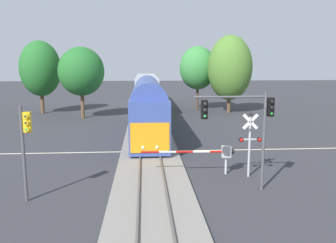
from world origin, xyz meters
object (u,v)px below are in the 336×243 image
(traffic_signal_near_left, at_px, (25,138))
(oak_behind_train, at_px, (81,72))
(commuter_train, at_px, (147,96))
(crossing_gate_near, at_px, (216,153))
(crossing_signal_mast, at_px, (250,138))
(elm_centre_background, at_px, (198,68))
(oak_far_right, at_px, (230,68))
(pine_left_background, at_px, (40,69))
(traffic_signal_near_right, at_px, (245,117))

(traffic_signal_near_left, xyz_separation_m, oak_behind_train, (-1.91, 27.03, 2.58))
(traffic_signal_near_left, distance_m, oak_behind_train, 27.22)
(commuter_train, relative_size, crossing_gate_near, 7.16)
(crossing_signal_mast, height_order, traffic_signal_near_left, traffic_signal_near_left)
(elm_centre_background, bearing_deg, crossing_gate_near, -96.52)
(crossing_gate_near, relative_size, oak_far_right, 0.55)
(crossing_gate_near, xyz_separation_m, oak_far_right, (7.44, 27.11, 4.80))
(crossing_signal_mast, xyz_separation_m, traffic_signal_near_left, (-12.18, -3.00, 0.81))
(commuter_train, bearing_deg, traffic_signal_near_left, -103.38)
(elm_centre_background, distance_m, pine_left_background, 22.03)
(commuter_train, xyz_separation_m, traffic_signal_near_left, (-6.21, -26.13, 0.47))
(traffic_signal_near_right, height_order, pine_left_background, pine_left_background)
(crossing_gate_near, height_order, pine_left_background, pine_left_background)
(traffic_signal_near_left, relative_size, elm_centre_background, 0.52)
(crossing_gate_near, xyz_separation_m, elm_centre_background, (3.46, 30.28, 4.76))
(crossing_gate_near, relative_size, traffic_signal_near_left, 1.20)
(crossing_gate_near, bearing_deg, traffic_signal_near_left, -160.76)
(oak_far_right, bearing_deg, crossing_signal_mast, -101.27)
(crossing_signal_mast, relative_size, oak_far_right, 0.38)
(crossing_gate_near, relative_size, pine_left_background, 0.59)
(commuter_train, height_order, crossing_signal_mast, commuter_train)
(pine_left_background, height_order, oak_far_right, oak_far_right)
(elm_centre_background, height_order, oak_behind_train, elm_centre_background)
(pine_left_background, relative_size, oak_behind_train, 1.12)
(commuter_train, bearing_deg, crossing_signal_mast, -75.54)
(crossing_gate_near, bearing_deg, crossing_signal_mast, -16.71)
(crossing_gate_near, height_order, oak_far_right, oak_far_right)
(pine_left_background, bearing_deg, commuter_train, -21.28)
(oak_behind_train, height_order, oak_far_right, oak_far_right)
(commuter_train, distance_m, oak_far_right, 12.82)
(crossing_signal_mast, distance_m, oak_far_right, 28.48)
(crossing_signal_mast, distance_m, pine_left_background, 35.43)
(elm_centre_background, bearing_deg, crossing_signal_mast, -92.85)
(pine_left_background, bearing_deg, oak_behind_train, -36.76)
(traffic_signal_near_left, distance_m, pine_left_background, 32.91)
(commuter_train, xyz_separation_m, oak_behind_train, (-8.12, 0.91, 3.05))
(traffic_signal_near_right, bearing_deg, crossing_signal_mast, 65.58)
(commuter_train, height_order, crossing_gate_near, commuter_train)
(commuter_train, height_order, oak_far_right, oak_far_right)
(traffic_signal_near_right, bearing_deg, elm_centre_background, 85.58)
(traffic_signal_near_left, height_order, elm_centre_background, elm_centre_background)
(commuter_train, bearing_deg, pine_left_background, 158.72)
(traffic_signal_near_left, xyz_separation_m, oak_far_right, (17.69, 30.69, 2.95))
(oak_behind_train, relative_size, oak_far_right, 0.83)
(traffic_signal_near_left, bearing_deg, commuter_train, 76.62)
(traffic_signal_near_right, bearing_deg, pine_left_background, 121.98)
(crossing_signal_mast, distance_m, traffic_signal_near_right, 2.96)
(crossing_signal_mast, xyz_separation_m, elm_centre_background, (1.54, 30.86, 3.72))
(commuter_train, distance_m, traffic_signal_near_left, 26.86)
(crossing_gate_near, distance_m, pine_left_background, 34.01)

